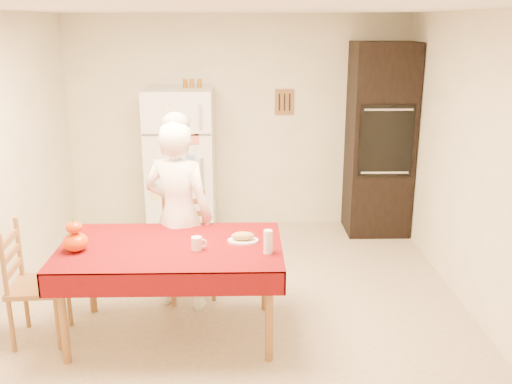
{
  "coord_description": "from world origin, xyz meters",
  "views": [
    {
      "loc": [
        0.06,
        -4.48,
        2.4
      ],
      "look_at": [
        0.17,
        0.2,
        1.0
      ],
      "focal_mm": 40.0,
      "sensor_mm": 36.0,
      "label": 1
    }
  ],
  "objects_px": {
    "refrigerator": "(181,163)",
    "dining_table": "(171,254)",
    "seated_woman": "(179,216)",
    "coffee_mug": "(197,243)",
    "oven_cabinet": "(380,140)",
    "pumpkin_lower": "(75,242)",
    "bread_plate": "(243,241)",
    "wine_glass": "(268,242)",
    "chair_far": "(187,241)",
    "chair_left": "(29,279)"
  },
  "relations": [
    {
      "from": "oven_cabinet",
      "to": "chair_far",
      "type": "relative_size",
      "value": 2.32
    },
    {
      "from": "oven_cabinet",
      "to": "chair_left",
      "type": "height_order",
      "value": "oven_cabinet"
    },
    {
      "from": "refrigerator",
      "to": "oven_cabinet",
      "type": "xyz_separation_m",
      "value": [
        2.28,
        0.05,
        0.25
      ]
    },
    {
      "from": "oven_cabinet",
      "to": "chair_far",
      "type": "bearing_deg",
      "value": -142.56
    },
    {
      "from": "oven_cabinet",
      "to": "coffee_mug",
      "type": "relative_size",
      "value": 22.0
    },
    {
      "from": "refrigerator",
      "to": "wine_glass",
      "type": "xyz_separation_m",
      "value": [
        0.89,
        -2.45,
        -0.0
      ]
    },
    {
      "from": "wine_glass",
      "to": "chair_far",
      "type": "bearing_deg",
      "value": 127.39
    },
    {
      "from": "dining_table",
      "to": "bread_plate",
      "type": "height_order",
      "value": "bread_plate"
    },
    {
      "from": "refrigerator",
      "to": "wine_glass",
      "type": "height_order",
      "value": "refrigerator"
    },
    {
      "from": "pumpkin_lower",
      "to": "refrigerator",
      "type": "bearing_deg",
      "value": 77.15
    },
    {
      "from": "refrigerator",
      "to": "dining_table",
      "type": "xyz_separation_m",
      "value": [
        0.15,
        -2.28,
        -0.16
      ]
    },
    {
      "from": "coffee_mug",
      "to": "wine_glass",
      "type": "relative_size",
      "value": 0.57
    },
    {
      "from": "seated_woman",
      "to": "chair_far",
      "type": "bearing_deg",
      "value": -80.49
    },
    {
      "from": "seated_woman",
      "to": "pumpkin_lower",
      "type": "bearing_deg",
      "value": 59.19
    },
    {
      "from": "refrigerator",
      "to": "dining_table",
      "type": "height_order",
      "value": "refrigerator"
    },
    {
      "from": "coffee_mug",
      "to": "oven_cabinet",
      "type": "bearing_deg",
      "value": 51.55
    },
    {
      "from": "pumpkin_lower",
      "to": "wine_glass",
      "type": "relative_size",
      "value": 1.08
    },
    {
      "from": "coffee_mug",
      "to": "chair_left",
      "type": "bearing_deg",
      "value": 177.83
    },
    {
      "from": "refrigerator",
      "to": "coffee_mug",
      "type": "height_order",
      "value": "refrigerator"
    },
    {
      "from": "chair_far",
      "to": "bread_plate",
      "type": "distance_m",
      "value": 0.89
    },
    {
      "from": "refrigerator",
      "to": "bread_plate",
      "type": "height_order",
      "value": "refrigerator"
    },
    {
      "from": "chair_far",
      "to": "bread_plate",
      "type": "height_order",
      "value": "chair_far"
    },
    {
      "from": "refrigerator",
      "to": "pumpkin_lower",
      "type": "distance_m",
      "value": 2.44
    },
    {
      "from": "dining_table",
      "to": "seated_woman",
      "type": "height_order",
      "value": "seated_woman"
    },
    {
      "from": "chair_left",
      "to": "coffee_mug",
      "type": "height_order",
      "value": "chair_left"
    },
    {
      "from": "chair_far",
      "to": "coffee_mug",
      "type": "bearing_deg",
      "value": -95.8
    },
    {
      "from": "pumpkin_lower",
      "to": "bread_plate",
      "type": "height_order",
      "value": "pumpkin_lower"
    },
    {
      "from": "chair_far",
      "to": "pumpkin_lower",
      "type": "bearing_deg",
      "value": -148.17
    },
    {
      "from": "coffee_mug",
      "to": "dining_table",
      "type": "bearing_deg",
      "value": 156.27
    },
    {
      "from": "wine_glass",
      "to": "bread_plate",
      "type": "relative_size",
      "value": 0.73
    },
    {
      "from": "chair_left",
      "to": "pumpkin_lower",
      "type": "distance_m",
      "value": 0.52
    },
    {
      "from": "dining_table",
      "to": "bread_plate",
      "type": "relative_size",
      "value": 7.08
    },
    {
      "from": "seated_woman",
      "to": "coffee_mug",
      "type": "xyz_separation_m",
      "value": [
        0.19,
        -0.6,
        -0.01
      ]
    },
    {
      "from": "wine_glass",
      "to": "oven_cabinet",
      "type": "bearing_deg",
      "value": 60.86
    },
    {
      "from": "chair_far",
      "to": "seated_woman",
      "type": "xyz_separation_m",
      "value": [
        -0.04,
        -0.24,
        0.32
      ]
    },
    {
      "from": "chair_far",
      "to": "seated_woman",
      "type": "relative_size",
      "value": 0.58
    },
    {
      "from": "seated_woman",
      "to": "bread_plate",
      "type": "bearing_deg",
      "value": 159.53
    },
    {
      "from": "seated_woman",
      "to": "bread_plate",
      "type": "xyz_separation_m",
      "value": [
        0.54,
        -0.44,
        -0.05
      ]
    },
    {
      "from": "oven_cabinet",
      "to": "seated_woman",
      "type": "bearing_deg",
      "value": -139.21
    },
    {
      "from": "pumpkin_lower",
      "to": "oven_cabinet",
      "type": "bearing_deg",
      "value": 40.68
    },
    {
      "from": "wine_glass",
      "to": "coffee_mug",
      "type": "bearing_deg",
      "value": 172.36
    },
    {
      "from": "seated_woman",
      "to": "bread_plate",
      "type": "height_order",
      "value": "seated_woman"
    },
    {
      "from": "chair_left",
      "to": "coffee_mug",
      "type": "relative_size",
      "value": 9.5
    },
    {
      "from": "refrigerator",
      "to": "pumpkin_lower",
      "type": "xyz_separation_m",
      "value": [
        -0.54,
        -2.38,
        -0.02
      ]
    },
    {
      "from": "refrigerator",
      "to": "oven_cabinet",
      "type": "distance_m",
      "value": 2.29
    },
    {
      "from": "refrigerator",
      "to": "pumpkin_lower",
      "type": "bearing_deg",
      "value": -102.85
    },
    {
      "from": "wine_glass",
      "to": "pumpkin_lower",
      "type": "bearing_deg",
      "value": 177.29
    },
    {
      "from": "oven_cabinet",
      "to": "wine_glass",
      "type": "distance_m",
      "value": 2.87
    },
    {
      "from": "wine_glass",
      "to": "bread_plate",
      "type": "bearing_deg",
      "value": 129.73
    },
    {
      "from": "refrigerator",
      "to": "bread_plate",
      "type": "bearing_deg",
      "value": -72.43
    }
  ]
}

